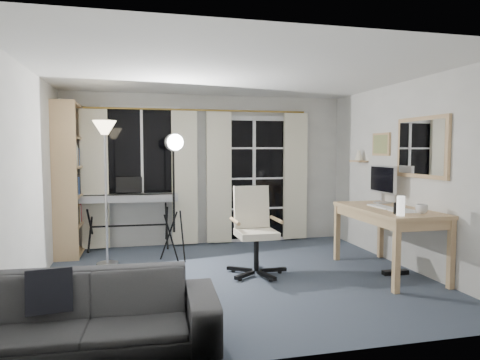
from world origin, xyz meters
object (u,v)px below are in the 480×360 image
keyboard_piano (129,199)px  mug (422,208)px  sofa (86,301)px  desk (388,216)px  bookshelf (67,183)px  studio_light (174,157)px  torchiere_lamp (105,149)px  monitor (383,180)px  office_chair (254,222)px

keyboard_piano → mug: (3.23, -2.41, 0.09)m
sofa → desk: bearing=24.3°
bookshelf → studio_light: bearing=-29.0°
keyboard_piano → desk: keyboard_piano is taller
torchiere_lamp → monitor: size_ratio=3.26×
keyboard_piano → monitor: monitor is taller
office_chair → mug: 1.95m
monitor → studio_light: bearing=166.7°
monitor → keyboard_piano: bearing=157.0°
studio_light → sofa: studio_light is taller
desk → monitor: size_ratio=2.60×
torchiere_lamp → office_chair: size_ratio=1.77×
office_chair → mug: size_ratio=8.11×
monitor → mug: 0.98m
bookshelf → keyboard_piano: size_ratio=1.52×
torchiere_lamp → sofa: torchiere_lamp is taller
torchiere_lamp → studio_light: bearing=-2.7°
studio_light → mug: studio_light is taller
torchiere_lamp → mug: 3.93m
sofa → studio_light: bearing=73.4°
keyboard_piano → desk: bearing=-29.9°
keyboard_piano → mug: size_ratio=10.89×
desk → sofa: 3.65m
studio_light → sofa: bearing=-118.3°
bookshelf → torchiere_lamp: (0.61, -0.81, 0.49)m
studio_light → desk: 2.85m
sofa → torchiere_lamp: bearing=93.3°
torchiere_lamp → studio_light: 0.89m
studio_light → office_chair: bearing=-47.1°
keyboard_piano → sofa: size_ratio=0.73×
bookshelf → studio_light: bookshelf is taller
torchiere_lamp → monitor: 3.69m
bookshelf → torchiere_lamp: 1.12m
keyboard_piano → desk: size_ratio=0.95×
office_chair → bookshelf: bearing=146.4°
bookshelf → mug: 4.80m
office_chair → sofa: office_chair is taller
office_chair → mug: office_chair is taller
bookshelf → desk: 4.48m
bookshelf → office_chair: 2.89m
bookshelf → torchiere_lamp: size_ratio=1.16×
keyboard_piano → studio_light: bearing=-50.5°
monitor → sofa: 4.06m
studio_light → sofa: (-0.86, -2.46, -1.04)m
torchiere_lamp → sofa: size_ratio=0.96×
office_chair → keyboard_piano: bearing=134.9°
torchiere_lamp → mug: bearing=-25.3°
desk → monitor: 0.64m
torchiere_lamp → keyboard_piano: (0.27, 0.75, -0.74)m
torchiere_lamp → keyboard_piano: 1.09m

